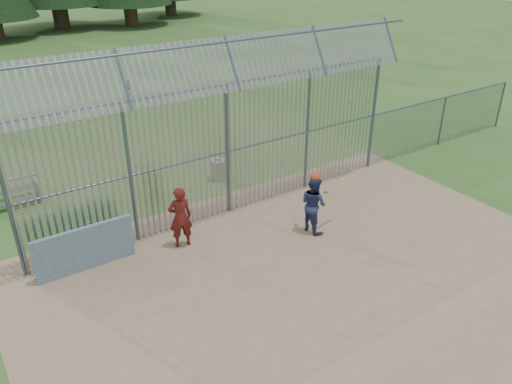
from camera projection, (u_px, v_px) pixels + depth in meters
ground at (299, 265)px, 12.99m from camera, size 120.00×120.00×0.00m
dirt_infield at (311, 275)px, 12.62m from camera, size 14.00×10.00×0.02m
dugout_wall at (85, 249)px, 12.58m from camera, size 2.50×0.12×1.20m
batter at (313, 204)px, 14.15m from camera, size 0.69×0.86×1.70m
onlooker at (180, 217)px, 13.42m from camera, size 0.72×0.54×1.77m
bg_kid_seated at (129, 87)px, 26.83m from camera, size 0.48×0.45×0.79m
batting_gear at (319, 180)px, 13.85m from camera, size 1.26×0.39×0.62m
trash_can at (218, 169)px, 17.41m from camera, size 0.56×0.56×0.82m
backstop_fence at (279, 129)px, 15.34m from camera, size 20.09×0.81×5.30m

